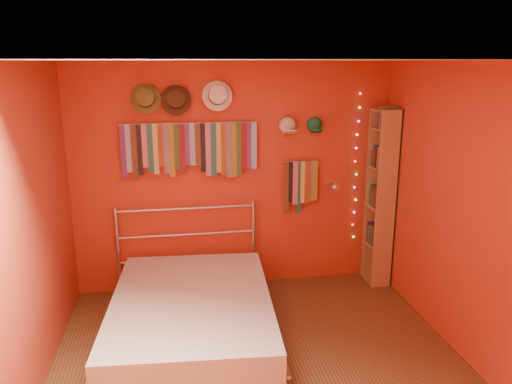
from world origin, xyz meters
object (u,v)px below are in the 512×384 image
tie_rack (191,147)px  bookshelf (384,197)px  reading_lamp (334,186)px  bed (192,316)px

tie_rack → bookshelf: size_ratio=0.72×
reading_lamp → bookshelf: (0.60, 0.02, -0.15)m
tie_rack → bed: size_ratio=0.68×
tie_rack → bed: tie_rack is taller
reading_lamp → bed: bearing=-150.5°
bed → tie_rack: bearing=89.7°
reading_lamp → bed: size_ratio=0.15×
reading_lamp → bookshelf: bookshelf is taller
bookshelf → tie_rack: bearing=175.8°
tie_rack → bed: 1.76m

